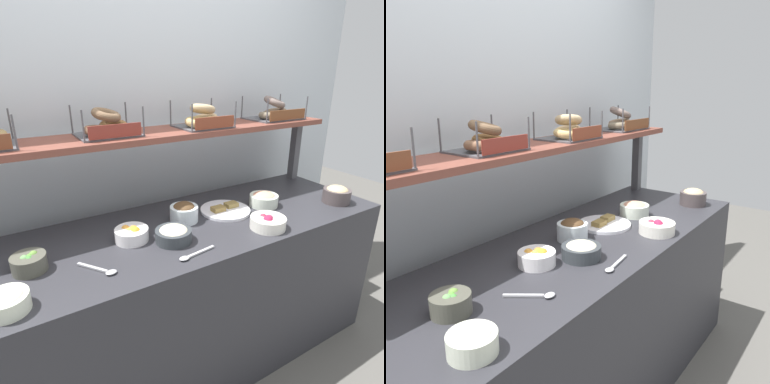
{
  "view_description": "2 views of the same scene",
  "coord_description": "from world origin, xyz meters",
  "views": [
    {
      "loc": [
        -0.73,
        -1.27,
        1.59
      ],
      "look_at": [
        0.07,
        0.05,
        1.0
      ],
      "focal_mm": 30.66,
      "sensor_mm": 36.0,
      "label": 1
    },
    {
      "loc": [
        -1.38,
        -1.02,
        1.55
      ],
      "look_at": [
        0.09,
        0.07,
        1.06
      ],
      "focal_mm": 37.68,
      "sensor_mm": 36.0,
      "label": 2
    }
  ],
  "objects": [
    {
      "name": "shelf_riser_right",
      "position": [
        1.03,
        0.27,
        1.05
      ],
      "size": [
        0.05,
        0.05,
        0.4
      ],
      "primitive_type": "cube",
      "color": "#4C4C51",
      "rests_on": "deli_counter"
    },
    {
      "name": "bowl_hummus",
      "position": [
        0.9,
        -0.19,
        0.9
      ],
      "size": [
        0.15,
        0.15,
        0.1
      ],
      "color": "#4C4242",
      "rests_on": "deli_counter"
    },
    {
      "name": "bagel_basket_plain",
      "position": [
        0.25,
        0.25,
        1.33
      ],
      "size": [
        0.28,
        0.25,
        0.14
      ],
      "color": "#4C4C51",
      "rests_on": "upper_shelf"
    },
    {
      "name": "bowl_lox_spread",
      "position": [
        0.51,
        -0.01,
        0.89
      ],
      "size": [
        0.16,
        0.16,
        0.08
      ],
      "color": "silver",
      "rests_on": "deli_counter"
    },
    {
      "name": "serving_spoon_by_edge",
      "position": [
        -0.47,
        -0.18,
        0.86
      ],
      "size": [
        0.12,
        0.15,
        0.01
      ],
      "color": "#B7B7BC",
      "rests_on": "deli_counter"
    },
    {
      "name": "bowl_fruit_salad",
      "position": [
        -0.28,
        -0.0,
        0.88
      ],
      "size": [
        0.15,
        0.15,
        0.07
      ],
      "color": "white",
      "rests_on": "deli_counter"
    },
    {
      "name": "deli_counter",
      "position": [
        0.0,
        0.0,
        0.42
      ],
      "size": [
        2.18,
        0.7,
        0.85
      ],
      "primitive_type": "cube",
      "color": "#2D2D33",
      "rests_on": "ground_plane"
    },
    {
      "name": "serving_plate_white",
      "position": [
        0.27,
        0.04,
        0.86
      ],
      "size": [
        0.27,
        0.27,
        0.04
      ],
      "color": "white",
      "rests_on": "deli_counter"
    },
    {
      "name": "bowl_tuna_salad",
      "position": [
        -0.13,
        -0.1,
        0.89
      ],
      "size": [
        0.17,
        0.17,
        0.07
      ],
      "color": "#363B3F",
      "rests_on": "deli_counter"
    },
    {
      "name": "bowl_veggie_mix",
      "position": [
        -0.71,
        -0.02,
        0.89
      ],
      "size": [
        0.13,
        0.13,
        0.07
      ],
      "color": "#535246",
      "rests_on": "deli_counter"
    },
    {
      "name": "bowl_chocolate_spread",
      "position": [
        0.02,
        0.05,
        0.9
      ],
      "size": [
        0.14,
        0.14,
        0.1
      ],
      "color": "white",
      "rests_on": "deli_counter"
    },
    {
      "name": "bagel_basket_cinnamon_raisin",
      "position": [
        -0.27,
        0.28,
        1.33
      ],
      "size": [
        0.29,
        0.24,
        0.14
      ],
      "color": "#4C4C51",
      "rests_on": "upper_shelf"
    },
    {
      "name": "bowl_beet_salad",
      "position": [
        0.33,
        -0.23,
        0.88
      ],
      "size": [
        0.17,
        0.17,
        0.07
      ],
      "color": "white",
      "rests_on": "deli_counter"
    },
    {
      "name": "bowl_potato_salad",
      "position": [
        -0.8,
        -0.23,
        0.89
      ],
      "size": [
        0.14,
        0.14,
        0.08
      ],
      "color": "silver",
      "rests_on": "deli_counter"
    },
    {
      "name": "back_wall",
      "position": [
        0.0,
        0.55,
        1.2
      ],
      "size": [
        3.38,
        0.06,
        2.4
      ],
      "primitive_type": "cube",
      "color": "silver",
      "rests_on": "ground_plane"
    },
    {
      "name": "upper_shelf",
      "position": [
        0.0,
        0.27,
        1.26
      ],
      "size": [
        2.14,
        0.32,
        0.03
      ],
      "primitive_type": "cube",
      "color": "brown",
      "rests_on": "shelf_riser_left"
    },
    {
      "name": "serving_spoon_near_plate",
      "position": [
        -0.12,
        -0.26,
        0.86
      ],
      "size": [
        0.18,
        0.04,
        0.01
      ],
      "color": "#B7B7BC",
      "rests_on": "deli_counter"
    },
    {
      "name": "bagel_basket_poppy",
      "position": [
        0.8,
        0.27,
        1.33
      ],
      "size": [
        0.34,
        0.26,
        0.15
      ],
      "color": "#4C4C51",
      "rests_on": "upper_shelf"
    },
    {
      "name": "ground_plane",
      "position": [
        0.0,
        0.0,
        0.0
      ],
      "size": [
        8.0,
        8.0,
        0.0
      ],
      "primitive_type": "plane",
      "color": "#595651"
    }
  ]
}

